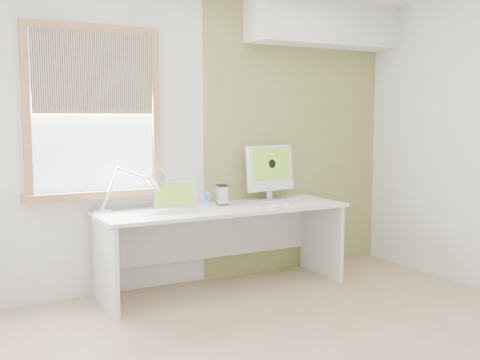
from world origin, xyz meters
TOP-DOWN VIEW (x-y plane):
  - room at (0.00, 0.00)m, footprint 4.04×3.54m
  - accent_wall at (1.00, 1.74)m, footprint 2.00×0.02m
  - soffit at (1.20, 1.57)m, footprint 1.60×0.40m
  - window at (-1.00, 1.71)m, footprint 1.20×0.14m
  - desk at (0.02, 1.44)m, footprint 2.20×0.70m
  - desk_lamp at (-0.62, 1.53)m, footprint 0.63×0.35m
  - laptop at (-0.43, 1.39)m, footprint 0.43×0.39m
  - phone_dock at (-0.10, 1.49)m, footprint 0.08×0.08m
  - external_drive at (0.07, 1.52)m, footprint 0.12×0.16m
  - imac at (0.62, 1.60)m, footprint 0.53×0.21m
  - keyboard at (0.75, 1.22)m, footprint 0.39×0.12m
  - mouse at (0.39, 1.14)m, footprint 0.08×0.11m

SIDE VIEW (x-z plane):
  - desk at x=0.02m, z-range 0.17..0.90m
  - keyboard at x=0.75m, z-range 0.73..0.75m
  - mouse at x=0.39m, z-range 0.73..0.76m
  - phone_dock at x=-0.10m, z-range 0.70..0.83m
  - laptop at x=-0.43m, z-range 0.67..0.92m
  - external_drive at x=0.07m, z-range 0.73..0.91m
  - desk_lamp at x=-0.62m, z-range 0.74..1.11m
  - imac at x=0.62m, z-range 0.76..1.28m
  - room at x=0.00m, z-range -0.02..2.62m
  - accent_wall at x=1.00m, z-range 0.00..2.60m
  - window at x=-1.00m, z-range 0.83..2.25m
  - soffit at x=1.20m, z-range 2.19..2.61m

